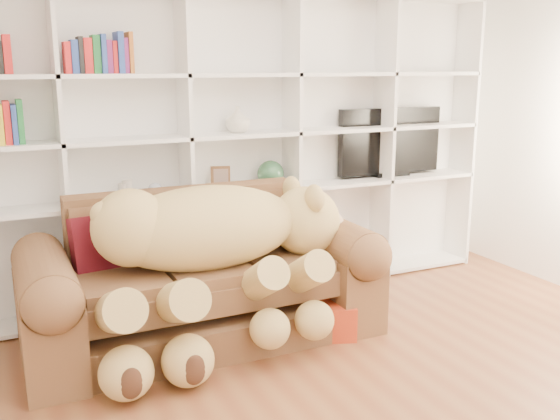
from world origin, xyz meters
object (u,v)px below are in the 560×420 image
teddy_bear (213,246)px  tv (390,142)px  sofa (202,285)px  gift_box (332,319)px

teddy_bear → tv: 2.21m
sofa → tv: (1.98, 0.70, 0.79)m
sofa → teddy_bear: size_ratio=1.25×
tv → sofa: bearing=-160.5°
sofa → gift_box: (0.80, -0.37, -0.25)m
gift_box → tv: size_ratio=0.29×
teddy_bear → sofa: bearing=100.9°
teddy_bear → gift_box: teddy_bear is taller
gift_box → tv: (1.18, 1.07, 1.04)m
sofa → tv: 2.25m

